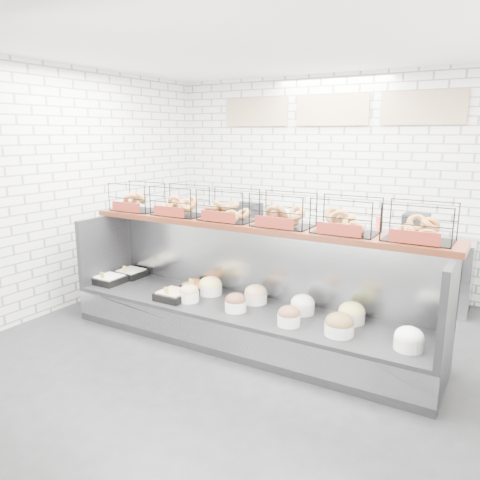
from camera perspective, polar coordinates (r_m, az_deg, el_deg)
The scene contains 5 objects.
ground at distance 4.91m, azimuth -1.35°, elevation -13.55°, with size 5.50×5.50×0.00m, color black.
room_shell at distance 4.92m, azimuth 2.32°, elevation 11.40°, with size 5.02×5.51×3.01m.
display_case at distance 5.04m, azimuth 0.81°, elevation -8.72°, with size 4.00×0.90×1.20m.
bagel_shelf at distance 4.91m, azimuth 1.79°, elevation 3.46°, with size 4.10×0.50×0.40m.
prep_counter at distance 6.80m, azimuth 9.52°, elevation -1.91°, with size 4.00×0.60×1.20m.
Camera 1 is at (2.34, -3.72, 2.18)m, focal length 35.00 mm.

